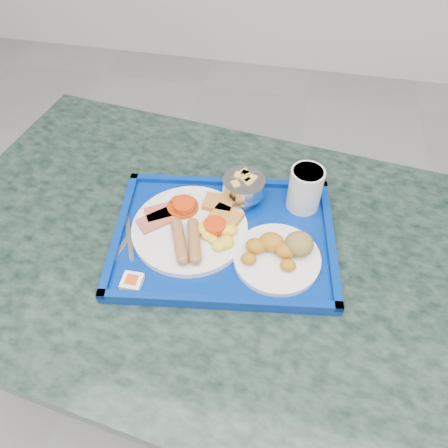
% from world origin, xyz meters
% --- Properties ---
extents(table, '(1.32, 0.97, 0.77)m').
position_xyz_m(table, '(-0.20, 0.83, 0.57)').
color(table, gray).
rests_on(table, floor).
extents(tray, '(0.52, 0.41, 0.03)m').
position_xyz_m(tray, '(-0.16, 0.84, 0.78)').
color(tray, navy).
rests_on(tray, table).
extents(main_plate, '(0.25, 0.25, 0.04)m').
position_xyz_m(main_plate, '(-0.22, 0.84, 0.80)').
color(main_plate, silver).
rests_on(main_plate, tray).
extents(bread_plate, '(0.18, 0.18, 0.06)m').
position_xyz_m(bread_plate, '(-0.03, 0.81, 0.80)').
color(bread_plate, silver).
rests_on(bread_plate, tray).
extents(fruit_bowl, '(0.10, 0.10, 0.07)m').
position_xyz_m(fruit_bowl, '(-0.14, 0.96, 0.83)').
color(fruit_bowl, '#B6B6B9').
rests_on(fruit_bowl, tray).
extents(juice_cup, '(0.08, 0.08, 0.11)m').
position_xyz_m(juice_cup, '(0.00, 0.97, 0.84)').
color(juice_cup, silver).
rests_on(juice_cup, tray).
extents(spoon, '(0.09, 0.16, 0.01)m').
position_xyz_m(spoon, '(-0.33, 0.85, 0.79)').
color(spoon, '#B6B6B9').
rests_on(spoon, tray).
extents(knife, '(0.04, 0.18, 0.00)m').
position_xyz_m(knife, '(-0.36, 0.81, 0.79)').
color(knife, '#B6B6B9').
rests_on(knife, tray).
extents(jam_packet, '(0.04, 0.04, 0.02)m').
position_xyz_m(jam_packet, '(-0.31, 0.68, 0.79)').
color(jam_packet, white).
rests_on(jam_packet, tray).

